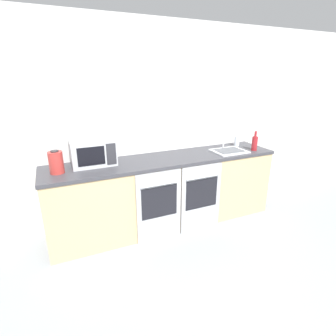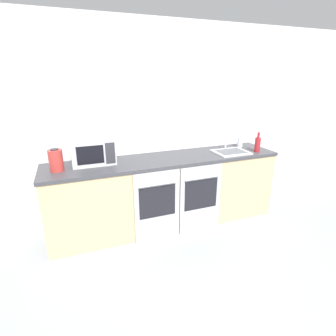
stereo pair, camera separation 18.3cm
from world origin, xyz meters
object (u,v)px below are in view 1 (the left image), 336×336
Objects in this scene: microwave at (93,152)px; bottle_red at (255,143)px; oven_right at (201,198)px; kettle at (56,162)px; bottle_clear at (237,141)px; sink at (229,151)px; oven_left at (159,206)px.

microwave is 2.18m from bottle_red.
kettle reaches higher than oven_right.
bottle_clear is at bearing 27.64° from oven_right.
bottle_red is at bearing -14.43° from sink.
bottle_red is at bearing 9.46° from oven_right.
bottle_red is 0.60× the size of sink.
oven_left is 1.28m from sink.
bottle_clear is at bearing 3.40° from kettle.
bottle_clear is 0.45× the size of sink.
microwave is 1.81× the size of bottle_red.
microwave is 1.09× the size of sink.
microwave reaches higher than bottle_clear.
bottle_clear is 2.50m from kettle.
oven_left is at bearing 180.00° from oven_right.
microwave reaches higher than bottle_red.
microwave reaches higher than kettle.
bottle_red reaches higher than sink.
microwave is at bearing 173.97° from sink.
sink is at bearing -144.89° from bottle_clear.
microwave reaches higher than oven_left.
oven_right is 1.98× the size of sink.
oven_left is 0.58m from oven_right.
bottle_red reaches higher than oven_right.
kettle reaches higher than sink.
oven_left is at bearing -174.12° from bottle_red.
oven_left is 4.35× the size of bottle_clear.
oven_left and oven_right have the same top height.
oven_left is 1.62m from bottle_clear.
bottle_red is 0.38m from sink.
kettle is at bearing 169.41° from oven_right.
sink is (1.15, 0.25, 0.50)m from oven_left.
sink is at bearing 165.57° from bottle_red.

